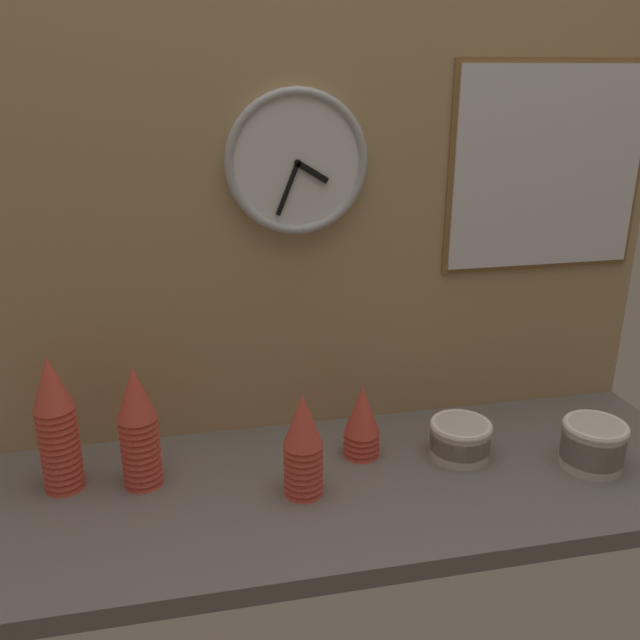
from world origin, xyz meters
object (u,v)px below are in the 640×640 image
object	(u,v)px
cup_stack_far_left	(56,424)
bowl_stack_far_right	(593,443)
wall_clock	(297,163)
menu_board	(548,168)
bowl_stack_right	(460,438)
cup_stack_center_right	(362,421)
cup_stack_left	(138,427)
cup_stack_center	(303,445)

from	to	relation	value
cup_stack_far_left	bowl_stack_far_right	distance (cm)	111.20
cup_stack_far_left	wall_clock	bearing A→B (deg)	16.24
menu_board	bowl_stack_right	bearing A→B (deg)	-140.86
cup_stack_center_right	wall_clock	distance (cm)	57.05
wall_clock	menu_board	distance (cm)	58.10
cup_stack_far_left	cup_stack_left	size ratio (longest dim) A/B	1.10
cup_stack_far_left	cup_stack_center	distance (cm)	49.00
cup_stack_center_right	cup_stack_far_left	bearing A→B (deg)	179.74
cup_stack_left	bowl_stack_right	world-z (taller)	cup_stack_left
cup_stack_center_right	bowl_stack_right	distance (cm)	21.97
cup_stack_far_left	bowl_stack_right	bearing A→B (deg)	-3.53
bowl_stack_far_right	cup_stack_left	bearing A→B (deg)	172.29
cup_stack_far_left	cup_stack_center_right	bearing A→B (deg)	-0.26
cup_stack_far_left	menu_board	size ratio (longest dim) A/B	0.61
cup_stack_center_right	menu_board	size ratio (longest dim) A/B	0.35
bowl_stack_far_right	cup_stack_center	bearing A→B (deg)	177.41
menu_board	cup_stack_far_left	bearing A→B (deg)	-171.75
wall_clock	bowl_stack_far_right	bearing A→B (deg)	-26.97
bowl_stack_right	cup_stack_center	bearing A→B (deg)	-169.52
wall_clock	menu_board	size ratio (longest dim) A/B	0.63
cup_stack_center	cup_stack_far_left	bearing A→B (deg)	165.95
bowl_stack_right	cup_stack_far_left	bearing A→B (deg)	176.47
cup_stack_left	cup_stack_far_left	bearing A→B (deg)	172.91
wall_clock	cup_stack_left	bearing A→B (deg)	-154.65
wall_clock	menu_board	xyz separation A→B (cm)	(58.02, 0.89, -2.92)
cup_stack_left	bowl_stack_far_right	size ratio (longest dim) A/B	1.94
cup_stack_far_left	cup_stack_center	world-z (taller)	cup_stack_far_left
cup_stack_left	bowl_stack_far_right	distance (cm)	95.31
cup_stack_center_right	cup_stack_center	world-z (taller)	cup_stack_center
bowl_stack_far_right	wall_clock	world-z (taller)	wall_clock
wall_clock	cup_stack_center_right	bearing A→B (deg)	-54.05
cup_stack_center	bowl_stack_right	size ratio (longest dim) A/B	1.63
menu_board	bowl_stack_far_right	bearing A→B (deg)	-89.38
cup_stack_center	bowl_stack_far_right	distance (cm)	62.75
cup_stack_far_left	cup_stack_center	bearing A→B (deg)	-14.05
bowl_stack_far_right	bowl_stack_right	world-z (taller)	bowl_stack_far_right
cup_stack_far_left	cup_stack_left	bearing A→B (deg)	-7.09
cup_stack_center_right	wall_clock	xyz separation A→B (cm)	(-11.08, 15.28, 53.84)
bowl_stack_right	wall_clock	bearing A→B (deg)	147.92
wall_clock	cup_stack_center	bearing A→B (deg)	-98.65
cup_stack_center_right	bowl_stack_far_right	world-z (taller)	cup_stack_center_right
bowl_stack_right	menu_board	size ratio (longest dim) A/B	0.28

